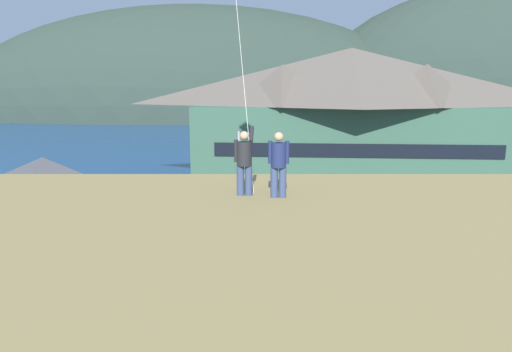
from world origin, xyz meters
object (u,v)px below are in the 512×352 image
at_px(wharf_dock, 264,159).
at_px(person_kite_flyer, 242,161).
at_px(storage_shed_waterside, 237,167).
at_px(person_companion, 276,163).
at_px(harbor_lodge, 347,115).
at_px(parked_car_mid_row_far, 498,225).
at_px(parking_light_pole, 237,168).
at_px(parked_car_front_row_end, 212,218).
at_px(storage_shed_near_lot, 43,194).
at_px(parked_car_mid_row_center, 128,254).
at_px(moored_boat_wharfside, 235,158).
at_px(parked_car_front_row_silver, 334,258).
at_px(parked_car_back_row_right, 13,257).

bearing_deg(wharf_dock, person_kite_flyer, -91.96).
relative_size(storage_shed_waterside, person_kite_flyer, 2.48).
bearing_deg(person_companion, harbor_lodge, 75.43).
height_order(wharf_dock, parked_car_mid_row_far, parked_car_mid_row_far).
xyz_separation_m(harbor_lodge, parked_car_mid_row_far, (6.08, -15.55, -5.54)).
distance_m(harbor_lodge, parking_light_pole, 14.81).
bearing_deg(harbor_lodge, parked_car_front_row_end, -128.44).
bearing_deg(wharf_dock, storage_shed_near_lot, -117.40).
height_order(harbor_lodge, parked_car_mid_row_far, harbor_lodge).
bearing_deg(wharf_dock, person_companion, -90.79).
bearing_deg(storage_shed_near_lot, storage_shed_waterside, 45.36).
bearing_deg(parked_car_mid_row_center, storage_shed_near_lot, 135.86).
height_order(parked_car_mid_row_far, person_kite_flyer, person_kite_flyer).
height_order(storage_shed_waterside, wharf_dock, storage_shed_waterside).
distance_m(storage_shed_near_lot, person_companion, 22.09).
distance_m(harbor_lodge, person_companion, 30.97).
distance_m(storage_shed_near_lot, parking_light_pole, 12.42).
xyz_separation_m(parked_car_mid_row_far, person_kite_flyer, (-14.78, -14.16, 6.19)).
height_order(storage_shed_waterside, parked_car_mid_row_far, storage_shed_waterside).
relative_size(harbor_lodge, person_companion, 16.78).
distance_m(moored_boat_wharfside, person_companion, 43.30).
bearing_deg(storage_shed_near_lot, parked_car_front_row_end, -2.48).
distance_m(parked_car_mid_row_center, person_companion, 13.34).
bearing_deg(storage_shed_waterside, harbor_lodge, 8.52).
bearing_deg(person_kite_flyer, parked_car_front_row_silver, 64.94).
bearing_deg(parked_car_back_row_right, parked_car_front_row_silver, -0.86).
distance_m(parking_light_pole, person_kite_flyer, 19.11).
xyz_separation_m(storage_shed_near_lot, parked_car_front_row_silver, (17.11, -7.39, -1.45)).
bearing_deg(parked_car_mid_row_far, parking_light_pole, 163.60).
bearing_deg(parked_car_back_row_right, storage_shed_waterside, 61.91).
xyz_separation_m(parked_car_front_row_end, person_kite_flyer, (2.33, -15.82, 6.19)).
xyz_separation_m(harbor_lodge, parked_car_front_row_silver, (-4.53, -20.82, -5.54)).
distance_m(parked_car_mid_row_far, parking_light_pole, 16.49).
relative_size(moored_boat_wharfside, parked_car_mid_row_far, 1.55).
xyz_separation_m(harbor_lodge, parked_car_mid_row_center, (-14.58, -20.28, -5.54)).
bearing_deg(moored_boat_wharfside, person_companion, -86.29).
xyz_separation_m(harbor_lodge, storage_shed_near_lot, (-21.64, -13.43, -4.09)).
height_order(moored_boat_wharfside, person_companion, person_companion).
bearing_deg(person_kite_flyer, storage_shed_near_lot, 128.50).
distance_m(harbor_lodge, person_kite_flyer, 30.97).
bearing_deg(storage_shed_waterside, parked_car_mid_row_center, -104.16).
height_order(storage_shed_near_lot, parking_light_pole, parking_light_pole).
bearing_deg(storage_shed_near_lot, harbor_lodge, 31.82).
distance_m(storage_shed_near_lot, parked_car_mid_row_far, 27.85).
relative_size(parked_car_mid_row_center, parked_car_front_row_end, 1.02).
bearing_deg(storage_shed_waterside, parked_car_mid_row_far, -41.49).
relative_size(harbor_lodge, parked_car_mid_row_center, 6.73).
distance_m(harbor_lodge, parked_car_back_row_right, 29.25).
bearing_deg(wharf_dock, parked_car_mid_row_center, -102.03).
height_order(harbor_lodge, parked_car_mid_row_center, harbor_lodge).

